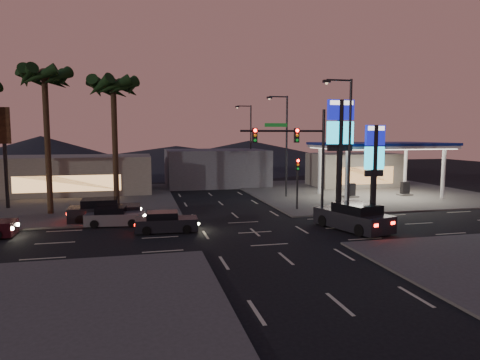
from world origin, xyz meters
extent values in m
plane|color=black|center=(0.00, 0.00, 0.00)|extent=(140.00, 140.00, 0.00)
cube|color=#47443F|center=(16.00, 16.00, 0.06)|extent=(24.00, 24.00, 0.12)
cube|color=#47443F|center=(-16.00, 16.00, 0.06)|extent=(24.00, 24.00, 0.12)
cylinder|color=silver|center=(11.00, 9.00, 2.50)|extent=(0.36, 0.36, 5.00)
cylinder|color=silver|center=(21.00, 9.00, 2.50)|extent=(0.36, 0.36, 5.00)
cylinder|color=silver|center=(11.00, 15.00, 2.50)|extent=(0.36, 0.36, 5.00)
cylinder|color=silver|center=(21.00, 15.00, 2.50)|extent=(0.36, 0.36, 5.00)
cube|color=silver|center=(16.00, 12.00, 5.20)|extent=(12.00, 8.00, 0.50)
cube|color=white|center=(16.00, 12.00, 4.90)|extent=(11.60, 7.60, 0.06)
cube|color=navy|center=(16.00, 12.00, 5.35)|extent=(12.20, 8.20, 0.25)
cube|color=black|center=(13.00, 12.00, 0.80)|extent=(0.80, 0.50, 1.40)
cube|color=black|center=(19.00, 12.00, 0.80)|extent=(0.80, 0.50, 1.40)
cube|color=#726B5B|center=(18.00, 21.00, 2.00)|extent=(10.00, 6.00, 4.00)
cube|color=black|center=(8.50, 5.50, 4.50)|extent=(0.35, 0.35, 9.00)
cube|color=#0D1195|center=(8.50, 5.50, 8.20)|extent=(2.20, 0.30, 1.60)
cube|color=white|center=(8.50, 5.50, 8.75)|extent=(1.98, 0.32, 0.35)
cube|color=#18BFE4|center=(8.50, 5.50, 6.40)|extent=(2.20, 0.30, 1.80)
cube|color=black|center=(8.50, 5.50, 5.20)|extent=(2.09, 0.28, 0.50)
cube|color=black|center=(11.00, 4.50, 3.50)|extent=(0.35, 0.35, 7.00)
cube|color=#0D1195|center=(11.00, 4.50, 6.20)|extent=(1.60, 0.30, 1.60)
cube|color=white|center=(11.00, 4.50, 6.75)|extent=(1.44, 0.32, 0.35)
cube|color=#18BFE4|center=(11.00, 4.50, 4.40)|extent=(1.60, 0.30, 1.80)
cube|color=black|center=(11.00, 4.50, 3.20)|extent=(1.52, 0.28, 0.50)
cylinder|color=black|center=(5.50, 2.00, 4.00)|extent=(0.20, 0.20, 8.00)
cylinder|color=black|center=(2.50, 2.00, 6.50)|extent=(6.00, 0.14, 0.14)
cube|color=#0C3F14|center=(2.00, 2.00, 6.90)|extent=(1.60, 0.05, 0.25)
cube|color=black|center=(3.50, 2.00, 6.20)|extent=(0.32, 0.25, 1.00)
sphere|color=#FF0C07|center=(3.50, 1.85, 6.53)|extent=(0.22, 0.22, 0.22)
sphere|color=orange|center=(3.50, 1.85, 6.20)|extent=(0.20, 0.20, 0.20)
sphere|color=#0CB226|center=(3.50, 1.85, 5.87)|extent=(0.20, 0.20, 0.20)
cube|color=black|center=(0.50, 2.00, 6.20)|extent=(0.32, 0.25, 1.00)
sphere|color=#FF0C07|center=(0.50, 1.85, 6.53)|extent=(0.22, 0.22, 0.22)
sphere|color=orange|center=(0.50, 1.85, 6.20)|extent=(0.20, 0.20, 0.20)
sphere|color=#0CB226|center=(0.50, 1.85, 5.87)|extent=(0.20, 0.20, 0.20)
cylinder|color=black|center=(5.50, 7.00, 2.00)|extent=(0.16, 0.16, 4.00)
cube|color=black|center=(5.50, 7.00, 3.80)|extent=(0.32, 0.25, 1.00)
sphere|color=#FF0C07|center=(5.50, 6.85, 4.13)|extent=(0.22, 0.22, 0.22)
sphere|color=orange|center=(5.50, 6.85, 3.80)|extent=(0.20, 0.20, 0.20)
sphere|color=#0CB226|center=(5.50, 6.85, 3.47)|extent=(0.20, 0.20, 0.20)
cylinder|color=black|center=(7.00, 1.00, 5.00)|extent=(0.18, 0.18, 10.00)
cylinder|color=black|center=(6.10, 1.00, 9.90)|extent=(1.80, 0.12, 0.12)
cube|color=black|center=(5.20, 1.00, 9.80)|extent=(0.50, 0.25, 0.18)
sphere|color=#FFCC8C|center=(5.20, 1.00, 9.68)|extent=(0.20, 0.20, 0.20)
cylinder|color=black|center=(7.00, 14.00, 5.00)|extent=(0.18, 0.18, 10.00)
cylinder|color=black|center=(6.10, 14.00, 9.90)|extent=(1.80, 0.12, 0.12)
cube|color=black|center=(5.20, 14.00, 9.80)|extent=(0.50, 0.25, 0.18)
sphere|color=#FFCC8C|center=(5.20, 14.00, 9.68)|extent=(0.20, 0.20, 0.20)
cylinder|color=black|center=(7.00, 28.00, 5.00)|extent=(0.18, 0.18, 10.00)
cylinder|color=black|center=(6.10, 28.00, 9.90)|extent=(1.80, 0.12, 0.12)
cube|color=black|center=(5.20, 28.00, 9.80)|extent=(0.50, 0.25, 0.18)
sphere|color=#FFCC8C|center=(5.20, 28.00, 9.68)|extent=(0.20, 0.20, 0.20)
cylinder|color=black|center=(-9.00, 9.50, 5.10)|extent=(0.44, 0.44, 10.20)
sphere|color=black|center=(-9.00, 9.50, 10.20)|extent=(0.90, 0.90, 0.90)
cone|color=black|center=(-7.70, 9.50, 9.90)|extent=(0.90, 2.74, 1.91)
cone|color=black|center=(-8.08, 10.42, 9.90)|extent=(2.57, 2.57, 1.91)
cone|color=black|center=(-9.00, 10.80, 9.90)|extent=(2.74, 0.90, 1.91)
cone|color=black|center=(-9.92, 10.42, 9.90)|extent=(2.57, 2.57, 1.91)
cone|color=black|center=(-10.30, 9.50, 9.90)|extent=(0.90, 2.74, 1.91)
cone|color=black|center=(-9.92, 8.58, 9.90)|extent=(2.57, 2.57, 1.91)
cone|color=black|center=(-9.00, 8.20, 9.90)|extent=(2.74, 0.90, 1.91)
cone|color=black|center=(-8.08, 8.58, 9.90)|extent=(2.57, 2.57, 1.91)
cylinder|color=black|center=(-14.00, 9.50, 5.40)|extent=(0.44, 0.44, 10.80)
sphere|color=black|center=(-14.00, 9.50, 10.80)|extent=(0.90, 0.90, 0.90)
cone|color=black|center=(-12.70, 9.50, 10.50)|extent=(0.90, 2.74, 1.91)
cone|color=black|center=(-13.08, 10.42, 10.50)|extent=(2.57, 2.57, 1.91)
cone|color=black|center=(-14.00, 10.80, 10.50)|extent=(2.74, 0.90, 1.91)
cone|color=black|center=(-14.92, 10.42, 10.50)|extent=(2.57, 2.57, 1.91)
cone|color=black|center=(-15.30, 9.50, 10.50)|extent=(0.90, 2.74, 1.91)
cone|color=black|center=(-14.92, 8.58, 10.50)|extent=(2.57, 2.57, 1.91)
cone|color=black|center=(-14.00, 8.20, 10.50)|extent=(2.74, 0.90, 1.91)
cone|color=black|center=(-13.08, 8.58, 10.50)|extent=(2.57, 2.57, 1.91)
cylinder|color=black|center=(-18.00, 13.00, 3.00)|extent=(0.30, 0.30, 6.00)
cube|color=#726B5B|center=(-14.00, 22.00, 2.00)|extent=(16.00, 8.00, 4.00)
cube|color=#4C4C51|center=(2.00, 26.00, 2.20)|extent=(12.00, 9.00, 4.40)
cone|color=black|center=(-25.00, 60.00, 3.00)|extent=(40.00, 40.00, 6.00)
cone|color=black|center=(15.00, 60.00, 2.50)|extent=(50.00, 50.00, 5.00)
cone|color=black|center=(0.00, 60.00, 2.00)|extent=(60.00, 60.00, 4.00)
cube|color=black|center=(-5.50, 1.50, 0.49)|extent=(4.00, 1.84, 0.80)
cube|color=black|center=(-5.77, 1.52, 1.03)|extent=(2.04, 1.61, 0.58)
cylinder|color=black|center=(-4.21, 2.20, 0.29)|extent=(0.58, 0.24, 0.57)
cylinder|color=black|center=(-4.29, 0.68, 0.29)|extent=(0.58, 0.24, 0.57)
cylinder|color=black|center=(-6.71, 2.32, 0.29)|extent=(0.58, 0.24, 0.57)
cylinder|color=black|center=(-6.79, 0.81, 0.29)|extent=(0.58, 0.24, 0.57)
sphere|color=#FFF2BF|center=(-3.51, 1.94, 0.55)|extent=(0.20, 0.20, 0.20)
sphere|color=#FFF2BF|center=(-3.57, 0.87, 0.55)|extent=(0.20, 0.20, 0.20)
cube|color=#FF140A|center=(-7.43, 2.14, 0.62)|extent=(0.08, 0.23, 0.12)
cube|color=#FF140A|center=(-7.49, 1.07, 0.62)|extent=(0.08, 0.23, 0.12)
cylinder|color=black|center=(-15.49, 3.22, 0.32)|extent=(0.63, 0.24, 0.63)
sphere|color=#FFF2BF|center=(-14.70, 2.97, 0.61)|extent=(0.22, 0.22, 0.22)
sphere|color=#FFF2BF|center=(-14.71, 1.79, 0.61)|extent=(0.22, 0.22, 0.22)
cube|color=slate|center=(-8.86, 4.25, 0.49)|extent=(4.03, 2.04, 0.79)
cube|color=black|center=(-9.12, 4.28, 1.01)|extent=(2.09, 1.70, 0.57)
cylinder|color=black|center=(-7.55, 4.86, 0.28)|extent=(0.58, 0.27, 0.56)
cylinder|color=black|center=(-7.71, 3.37, 0.28)|extent=(0.58, 0.27, 0.56)
cylinder|color=black|center=(-10.01, 5.13, 0.28)|extent=(0.58, 0.27, 0.56)
cylinder|color=black|center=(-10.17, 3.64, 0.28)|extent=(0.58, 0.27, 0.56)
sphere|color=#FFF2BF|center=(-6.87, 4.57, 0.55)|extent=(0.19, 0.19, 0.19)
sphere|color=#FFF2BF|center=(-6.98, 3.52, 0.55)|extent=(0.19, 0.19, 0.19)
cube|color=#FF140A|center=(-10.73, 4.98, 0.62)|extent=(0.09, 0.23, 0.12)
cube|color=#FF140A|center=(-10.84, 3.93, 0.62)|extent=(0.09, 0.23, 0.12)
cube|color=black|center=(-9.63, 5.85, 0.62)|extent=(5.03, 2.25, 1.02)
cube|color=black|center=(-9.97, 5.84, 1.30)|extent=(2.55, 2.00, 0.73)
cylinder|color=black|center=(-8.09, 6.87, 0.36)|extent=(0.73, 0.29, 0.72)
cylinder|color=black|center=(-8.02, 4.95, 0.36)|extent=(0.73, 0.29, 0.72)
cylinder|color=black|center=(-11.25, 6.76, 0.36)|extent=(0.73, 0.29, 0.72)
cylinder|color=black|center=(-11.18, 4.84, 0.36)|extent=(0.73, 0.29, 0.72)
sphere|color=#FFF2BF|center=(-7.18, 6.61, 0.70)|extent=(0.25, 0.25, 0.25)
sphere|color=#FFF2BF|center=(-7.13, 5.26, 0.70)|extent=(0.25, 0.25, 0.25)
cube|color=#FF140A|center=(-12.14, 6.45, 0.79)|extent=(0.10, 0.28, 0.16)
cube|color=#FF140A|center=(-12.09, 5.09, 0.79)|extent=(0.10, 0.28, 0.16)
cube|color=black|center=(6.50, -0.65, 0.67)|extent=(3.68, 5.75, 1.09)
cube|color=black|center=(6.60, -1.00, 1.39)|extent=(2.74, 3.14, 0.79)
cylinder|color=black|center=(5.03, 0.67, 0.39)|extent=(0.50, 0.83, 0.77)
cylinder|color=black|center=(7.00, 1.26, 0.39)|extent=(0.50, 0.83, 0.77)
cylinder|color=black|center=(6.00, -2.57, 0.39)|extent=(0.50, 0.83, 0.77)
cylinder|color=black|center=(7.97, -1.98, 0.39)|extent=(0.50, 0.83, 0.77)
cube|color=#FF140A|center=(6.57, -3.41, 0.85)|extent=(0.32, 0.18, 0.17)
cube|color=#FF140A|center=(7.96, -3.00, 0.85)|extent=(0.32, 0.18, 0.17)
camera|label=1|loc=(-7.07, -26.00, 6.25)|focal=32.00mm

